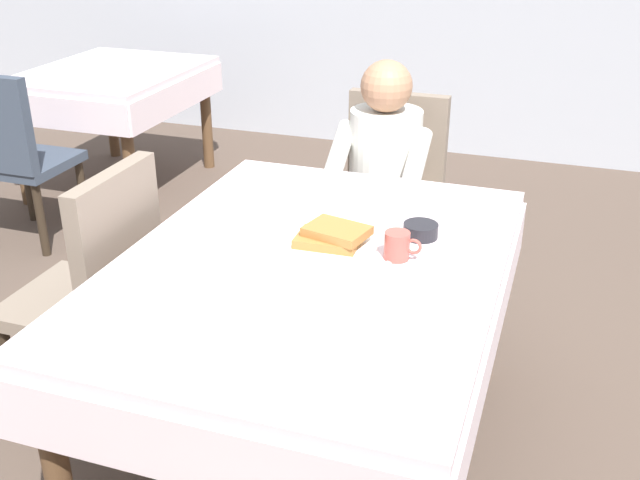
% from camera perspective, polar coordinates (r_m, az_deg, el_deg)
% --- Properties ---
extents(ground_plane, '(14.00, 14.00, 0.00)m').
position_cam_1_polar(ground_plane, '(2.66, -0.57, -15.77)').
color(ground_plane, brown).
extents(dining_table_main, '(1.12, 1.52, 0.74)m').
position_cam_1_polar(dining_table_main, '(2.29, -0.64, -3.38)').
color(dining_table_main, silver).
rests_on(dining_table_main, ground).
extents(chair_diner, '(0.44, 0.45, 0.93)m').
position_cam_1_polar(chair_diner, '(3.37, 5.32, 3.97)').
color(chair_diner, '#7A6B5B').
rests_on(chair_diner, ground).
extents(diner_person, '(0.40, 0.43, 1.12)m').
position_cam_1_polar(diner_person, '(3.18, 4.73, 5.34)').
color(diner_person, silver).
rests_on(diner_person, ground).
extents(chair_left_side, '(0.45, 0.44, 0.93)m').
position_cam_1_polar(chair_left_side, '(2.68, -16.39, -2.95)').
color(chair_left_side, '#7A6B5B').
rests_on(chair_left_side, ground).
extents(plate_breakfast, '(0.28, 0.28, 0.02)m').
position_cam_1_polar(plate_breakfast, '(2.31, 0.93, -0.35)').
color(plate_breakfast, white).
rests_on(plate_breakfast, dining_table_main).
extents(breakfast_stack, '(0.23, 0.17, 0.05)m').
position_cam_1_polar(breakfast_stack, '(2.29, 0.94, 0.35)').
color(breakfast_stack, '#A36B33').
rests_on(breakfast_stack, plate_breakfast).
extents(cup_coffee, '(0.11, 0.08, 0.08)m').
position_cam_1_polar(cup_coffee, '(2.24, 5.87, -0.42)').
color(cup_coffee, '#B24C42').
rests_on(cup_coffee, dining_table_main).
extents(bowl_butter, '(0.11, 0.11, 0.04)m').
position_cam_1_polar(bowl_butter, '(2.39, 7.59, 0.72)').
color(bowl_butter, black).
rests_on(bowl_butter, dining_table_main).
extents(syrup_pitcher, '(0.08, 0.08, 0.07)m').
position_cam_1_polar(syrup_pitcher, '(2.55, -3.13, 2.87)').
color(syrup_pitcher, silver).
rests_on(syrup_pitcher, dining_table_main).
extents(fork_left_of_plate, '(0.03, 0.18, 0.00)m').
position_cam_1_polar(fork_left_of_plate, '(2.36, -3.61, -0.02)').
color(fork_left_of_plate, silver).
rests_on(fork_left_of_plate, dining_table_main).
extents(knife_right_of_plate, '(0.03, 0.20, 0.00)m').
position_cam_1_polar(knife_right_of_plate, '(2.25, 5.37, -1.36)').
color(knife_right_of_plate, silver).
rests_on(knife_right_of_plate, dining_table_main).
extents(spoon_near_edge, '(0.15, 0.03, 0.00)m').
position_cam_1_polar(spoon_near_edge, '(2.04, -3.17, -4.24)').
color(spoon_near_edge, silver).
rests_on(spoon_near_edge, dining_table_main).
extents(napkin_folded, '(0.18, 0.13, 0.01)m').
position_cam_1_polar(napkin_folded, '(2.25, -8.16, -1.47)').
color(napkin_folded, white).
rests_on(napkin_folded, dining_table_main).
extents(background_table_far, '(0.92, 1.12, 0.74)m').
position_cam_1_polar(background_table_far, '(4.86, -15.29, 10.99)').
color(background_table_far, silver).
rests_on(background_table_far, ground).
extents(background_chair_empty, '(0.44, 0.45, 0.93)m').
position_cam_1_polar(background_chair_empty, '(4.16, -22.25, 6.34)').
color(background_chair_empty, '#384251').
rests_on(background_chair_empty, ground).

